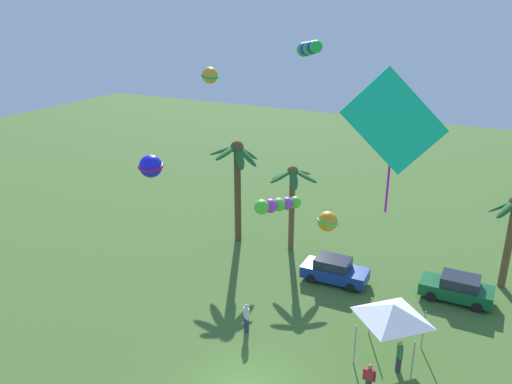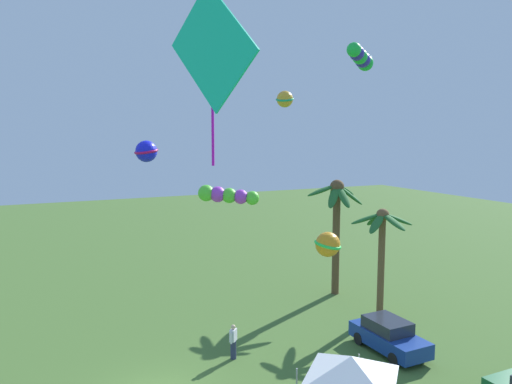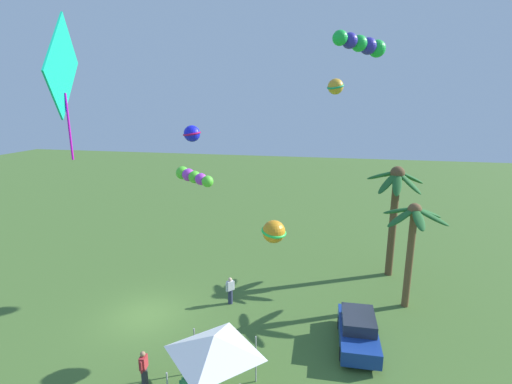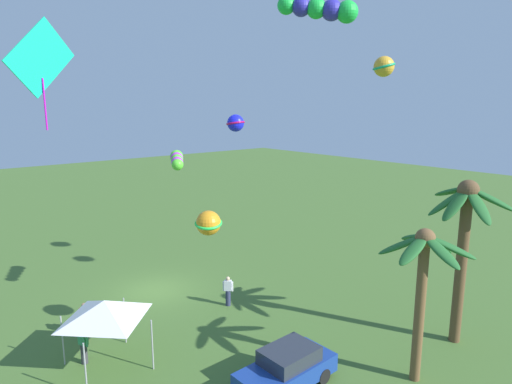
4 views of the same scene
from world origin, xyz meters
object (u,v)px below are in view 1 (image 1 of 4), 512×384
at_px(palm_tree_1, 292,187).
at_px(spectator_1, 399,356).
at_px(festival_tent, 393,311).
at_px(spectator_2, 246,317).
at_px(parked_car_1, 457,288).
at_px(kite_ball_0, 210,75).
at_px(spectator_0, 369,380).
at_px(parked_car_0, 334,270).
at_px(kite_ball_1, 151,166).
at_px(kite_diamond_4, 394,124).
at_px(palm_tree_2, 237,168).
at_px(kite_tube_2, 309,48).
at_px(kite_ball_5, 328,221).
at_px(kite_tube_3, 277,205).

bearing_deg(palm_tree_1, spectator_1, -44.62).
bearing_deg(festival_tent, spectator_2, -169.00).
height_order(parked_car_1, kite_ball_0, kite_ball_0).
height_order(spectator_0, kite_ball_0, kite_ball_0).
relative_size(parked_car_0, kite_ball_1, 2.84).
xyz_separation_m(spectator_2, kite_ball_1, (-2.92, -3.05, 8.47)).
bearing_deg(kite_diamond_4, festival_tent, 92.83).
xyz_separation_m(palm_tree_1, kite_ball_1, (-1.18, -12.73, 4.75)).
height_order(palm_tree_2, kite_tube_2, kite_tube_2).
bearing_deg(parked_car_0, palm_tree_2, 163.07).
bearing_deg(palm_tree_1, spectator_2, -79.81).
bearing_deg(palm_tree_1, kite_ball_5, -54.67).
height_order(palm_tree_1, kite_tube_3, kite_tube_3).
height_order(palm_tree_1, kite_ball_1, kite_ball_1).
bearing_deg(kite_diamond_4, parked_car_1, 80.17).
relative_size(parked_car_1, festival_tent, 1.36).
bearing_deg(kite_ball_1, parked_car_1, 42.52).
bearing_deg(kite_ball_5, spectator_1, -28.26).
bearing_deg(spectator_0, festival_tent, 87.07).
height_order(parked_car_0, kite_tube_3, kite_tube_3).
distance_m(parked_car_1, kite_diamond_4, 16.35).
height_order(parked_car_1, spectator_0, spectator_0).
height_order(spectator_2, kite_ball_0, kite_ball_0).
distance_m(parked_car_0, spectator_1, 8.25).
bearing_deg(festival_tent, spectator_0, -92.93).
bearing_deg(parked_car_0, kite_tube_2, -163.64).
distance_m(festival_tent, kite_tube_2, 13.81).
distance_m(spectator_1, spectator_2, 7.60).
relative_size(parked_car_1, kite_ball_1, 2.81).
height_order(palm_tree_2, kite_tube_3, kite_tube_3).
relative_size(spectator_0, spectator_2, 1.00).
bearing_deg(kite_ball_1, kite_ball_5, 44.96).
distance_m(kite_ball_1, kite_tube_3, 5.60).
distance_m(spectator_1, kite_diamond_4, 12.07).
distance_m(kite_tube_3, kite_ball_5, 4.65).
height_order(festival_tent, kite_tube_2, kite_tube_2).
distance_m(kite_tube_2, kite_ball_5, 9.06).
bearing_deg(kite_diamond_4, kite_ball_5, 122.84).
bearing_deg(parked_car_0, kite_ball_5, -79.59).
bearing_deg(kite_ball_1, kite_ball_0, 104.49).
distance_m(palm_tree_1, kite_ball_0, 9.31).
bearing_deg(kite_ball_1, kite_tube_3, 21.10).
xyz_separation_m(festival_tent, kite_ball_5, (-3.88, 1.57, 3.15)).
xyz_separation_m(spectator_0, spectator_2, (-6.78, 1.67, 0.00)).
relative_size(kite_ball_1, kite_tube_3, 0.65).
bearing_deg(palm_tree_1, palm_tree_2, -174.23).
xyz_separation_m(spectator_0, kite_ball_5, (-3.73, 4.59, 4.80)).
bearing_deg(kite_ball_0, kite_ball_5, -16.10).
bearing_deg(parked_car_0, kite_ball_0, -167.92).
distance_m(palm_tree_2, kite_tube_3, 13.20).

